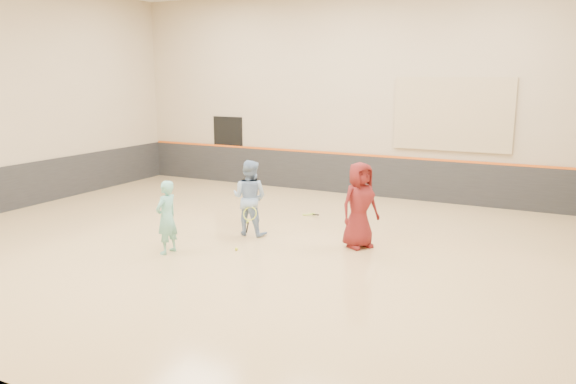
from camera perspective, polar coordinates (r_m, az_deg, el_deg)
The scene contains 14 objects.
room at distance 11.73m, azimuth -3.26°, elevation -1.72°, with size 15.04×12.04×6.22m.
wainscot_back at distance 17.10m, azimuth 6.76°, elevation 1.76°, with size 14.90×0.04×1.20m, color #232326.
wainscot_left at distance 16.72m, azimuth -26.05°, elevation 0.41°, with size 0.04×11.90×1.20m, color #232326.
accent_stripe at distance 16.99m, azimuth 6.79°, elevation 3.81°, with size 14.90×0.03×0.06m, color #D85914.
acoustic_panel at distance 16.13m, azimuth 16.37°, elevation 7.58°, with size 3.20×0.08×2.00m, color tan.
doorway at distance 19.01m, azimuth -6.08°, elevation 4.30°, with size 1.10×0.05×2.20m, color black.
girl at distance 11.54m, azimuth -12.22°, elevation -2.53°, with size 0.55×0.36×1.50m, color #6FC1B1.
instructor at distance 12.63m, azimuth -3.92°, elevation -0.58°, with size 0.83×0.65×1.70m, color #86A4CF.
young_man at distance 11.74m, azimuth 7.29°, elevation -1.33°, with size 0.88×0.57×1.81m, color maroon.
held_racket at distance 12.34m, azimuth -3.89°, elevation -2.21°, with size 0.37×0.37×0.65m, color #C4D92F, non-canonical shape.
spare_racket at distance 14.55m, azimuth 2.12°, elevation -2.02°, with size 0.75×0.75×0.16m, color #92BD29, non-canonical shape.
ball_under_racket at distance 11.67m, azimuth -5.27°, elevation -5.79°, with size 0.07×0.07×0.07m, color #C9D631.
ball_in_hand at distance 11.56m, azimuth 7.69°, elevation -0.61°, with size 0.07×0.07×0.07m, color #CBE535.
ball_beside_spare at distance 13.76m, azimuth -4.20°, elevation -3.05°, with size 0.07×0.07×0.07m, color #D5EF37.
Camera 1 is at (5.70, -9.88, 3.54)m, focal length 35.00 mm.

